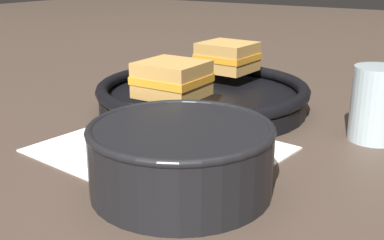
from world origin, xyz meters
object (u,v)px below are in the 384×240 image
at_px(skillet, 203,95).
at_px(sandwich_near_right, 172,79).
at_px(drinking_glass, 377,104).
at_px(sandwich_near_left, 227,57).
at_px(spoon, 183,149).
at_px(soup_bowl, 181,153).

xyz_separation_m(skillet, sandwich_near_right, (0.01, -0.09, 0.04)).
xyz_separation_m(skillet, drinking_glass, (0.25, 0.00, 0.02)).
height_order(skillet, drinking_glass, drinking_glass).
bearing_deg(skillet, sandwich_near_left, 95.35).
xyz_separation_m(spoon, sandwich_near_left, (-0.09, 0.26, 0.06)).
height_order(skillet, sandwich_near_left, sandwich_near_left).
xyz_separation_m(sandwich_near_left, sandwich_near_right, (0.02, -0.18, 0.00)).
relative_size(soup_bowl, skillet, 0.56).
relative_size(spoon, sandwich_near_left, 1.68).
xyz_separation_m(sandwich_near_right, drinking_glass, (0.24, 0.09, -0.02)).
relative_size(soup_bowl, sandwich_near_right, 2.10).
distance_m(soup_bowl, sandwich_near_left, 0.36).
bearing_deg(sandwich_near_right, skillet, 95.35).
distance_m(spoon, sandwich_near_right, 0.12).
height_order(sandwich_near_left, drinking_glass, drinking_glass).
bearing_deg(spoon, sandwich_near_right, 114.80).
relative_size(spoon, drinking_glass, 1.59).
bearing_deg(skillet, drinking_glass, 1.14).
height_order(spoon, drinking_glass, drinking_glass).
bearing_deg(spoon, drinking_glass, 28.38).
bearing_deg(soup_bowl, sandwich_near_left, 112.29).
relative_size(soup_bowl, sandwich_near_left, 2.03).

